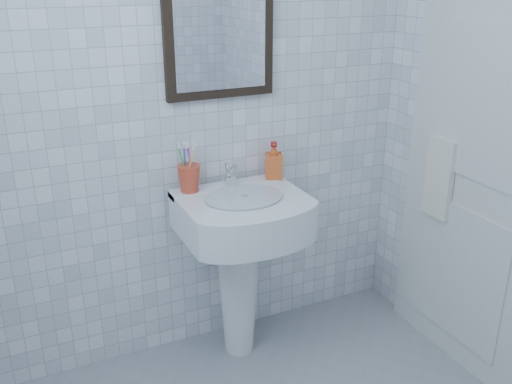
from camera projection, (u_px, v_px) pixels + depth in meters
wall_back at (189, 97)px, 2.51m from camera, size 2.20×0.02×2.50m
washbasin at (240, 248)px, 2.63m from camera, size 0.55×0.41×0.85m
faucet at (230, 176)px, 2.60m from camera, size 0.05×0.10×0.12m
toothbrush_cup at (189, 178)px, 2.53m from camera, size 0.12×0.12×0.12m
soap_dispenser at (274, 160)px, 2.69m from camera, size 0.10×0.11×0.17m
wall_mirror at (219, 26)px, 2.44m from camera, size 0.50×0.04×0.62m
bathroom_door at (475, 160)px, 2.48m from camera, size 0.04×0.80×2.00m
towel_ring at (447, 140)px, 2.59m from camera, size 0.01×0.18×0.18m
hand_towel at (439, 178)px, 2.65m from camera, size 0.03×0.16×0.38m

